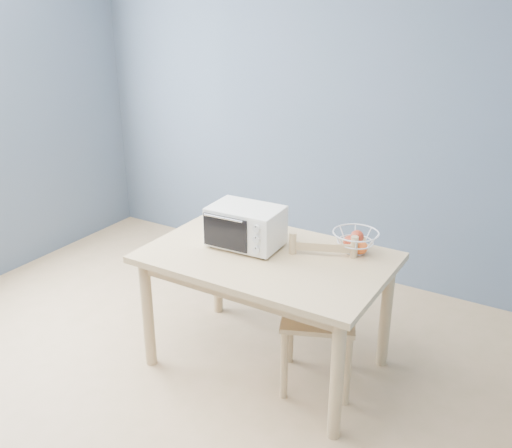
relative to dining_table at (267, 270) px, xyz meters
The scene contains 5 objects.
room 1.13m from the dining_table, 120.78° to the right, with size 4.01×4.51×2.61m.
dining_table is the anchor object (origin of this frame).
toaster_oven 0.30m from the dining_table, 168.02° to the left, with size 0.44×0.33×0.25m.
fruit_basket 0.55m from the dining_table, 35.90° to the left, with size 0.35×0.35×0.14m.
dining_chair 0.40m from the dining_table, ahead, with size 0.53×0.53×0.88m.
Camera 1 is at (1.96, -1.80, 2.16)m, focal length 40.00 mm.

